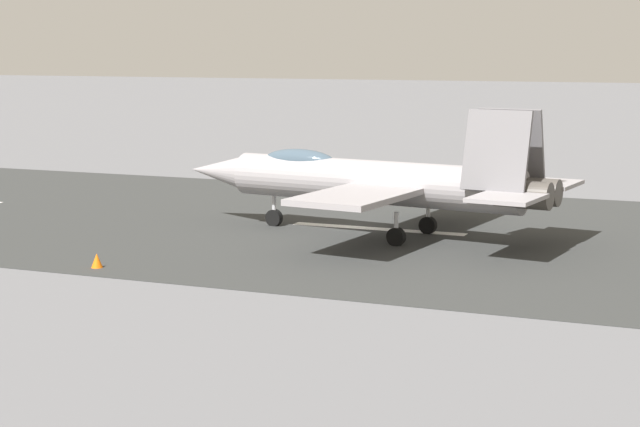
% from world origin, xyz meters
% --- Properties ---
extents(ground_plane, '(400.00, 400.00, 0.00)m').
position_xyz_m(ground_plane, '(0.00, 0.00, 0.00)').
color(ground_plane, slate).
extents(runway_strip, '(240.00, 26.00, 0.02)m').
position_xyz_m(runway_strip, '(-0.02, 0.00, 0.01)').
color(runway_strip, '#303231').
rests_on(runway_strip, ground).
extents(fighter_jet, '(18.02, 13.24, 5.60)m').
position_xyz_m(fighter_jet, '(-0.64, 1.63, 2.40)').
color(fighter_jet, '#979296').
rests_on(fighter_jet, ground).
extents(marker_cone_mid, '(0.44, 0.44, 0.55)m').
position_xyz_m(marker_cone_mid, '(6.57, 11.71, 0.28)').
color(marker_cone_mid, orange).
rests_on(marker_cone_mid, ground).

